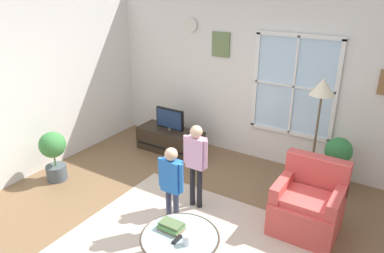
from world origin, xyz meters
name	(u,v)px	position (x,y,z in m)	size (l,w,h in m)	color
ground_plane	(166,243)	(0.00, 0.00, -0.01)	(6.04, 5.84, 0.02)	brown
back_wall	(263,79)	(0.02, 2.68, 1.37)	(5.44, 0.17, 2.73)	silver
side_wall_left	(3,94)	(-2.78, 0.00, 1.36)	(0.12, 5.24, 2.73)	silver
area_rug	(192,244)	(0.27, 0.14, 0.00)	(2.78, 2.17, 0.01)	#C6B29E
tv_stand	(170,140)	(-1.37, 2.03, 0.20)	(1.17, 0.49, 0.41)	#2D2319
television	(170,119)	(-1.37, 2.03, 0.61)	(0.55, 0.08, 0.39)	#4C4C4C
armchair	(308,205)	(1.30, 1.15, 0.33)	(0.76, 0.74, 0.87)	#D14C47
coffee_table	(180,238)	(0.37, -0.25, 0.40)	(0.82, 0.82, 0.43)	#99B2B7
book_stack	(171,226)	(0.23, -0.20, 0.47)	(0.26, 0.19, 0.09)	#927656
cup	(186,240)	(0.49, -0.31, 0.48)	(0.08, 0.08, 0.11)	white
remote_near_books	(177,239)	(0.38, -0.32, 0.44)	(0.04, 0.14, 0.02)	black
person_blue_shirt	(172,181)	(-0.06, 0.23, 0.70)	(0.34, 0.15, 1.12)	#333851
person_pink_shirt	(196,157)	(-0.10, 0.82, 0.74)	(0.35, 0.16, 1.18)	black
potted_plant_by_window	(337,163)	(1.38, 2.27, 0.42)	(0.38, 0.38, 0.81)	#9E6B4C
potted_plant_corner	(54,152)	(-2.27, 0.29, 0.46)	(0.39, 0.39, 0.78)	#4C565B
floor_lamp	(321,99)	(1.11, 1.93, 1.42)	(0.32, 0.32, 1.70)	black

